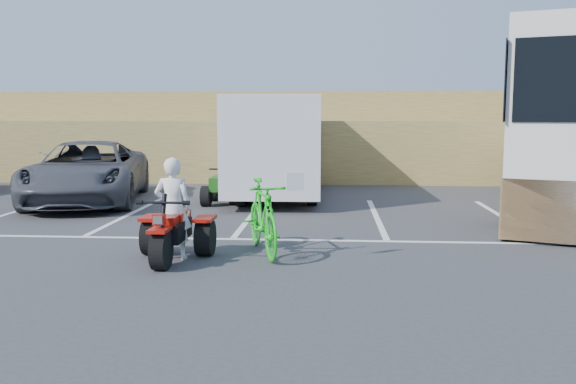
# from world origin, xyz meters

# --- Properties ---
(ground) EXTENTS (100.00, 100.00, 0.00)m
(ground) POSITION_xyz_m (0.00, 0.00, 0.00)
(ground) COLOR #38383A
(ground) RESTS_ON ground
(parking_stripes) EXTENTS (28.00, 5.16, 0.01)m
(parking_stripes) POSITION_xyz_m (0.87, 4.07, 0.00)
(parking_stripes) COLOR white
(parking_stripes) RESTS_ON ground
(grass_embankment) EXTENTS (40.00, 8.50, 3.10)m
(grass_embankment) POSITION_xyz_m (0.00, 15.48, 1.42)
(grass_embankment) COLOR olive
(grass_embankment) RESTS_ON ground
(red_trike_atv) EXTENTS (1.14, 1.51, 0.97)m
(red_trike_atv) POSITION_xyz_m (-0.65, 0.73, 0.00)
(red_trike_atv) COLOR #9E1109
(red_trike_atv) RESTS_ON ground
(rider) EXTENTS (0.57, 0.38, 1.55)m
(rider) POSITION_xyz_m (-0.65, 0.88, 0.77)
(rider) COLOR white
(rider) RESTS_ON ground
(green_dirt_bike) EXTENTS (1.12, 2.02, 1.17)m
(green_dirt_bike) POSITION_xyz_m (0.66, 1.31, 0.59)
(green_dirt_bike) COLOR #14BF19
(green_dirt_bike) RESTS_ON ground
(grey_pickup) EXTENTS (3.56, 5.88, 1.52)m
(grey_pickup) POSITION_xyz_m (-4.35, 6.75, 0.76)
(grey_pickup) COLOR #45464C
(grey_pickup) RESTS_ON ground
(cargo_trailer) EXTENTS (2.40, 5.70, 2.63)m
(cargo_trailer) POSITION_xyz_m (0.29, 8.01, 1.42)
(cargo_trailer) COLOR silver
(cargo_trailer) RESTS_ON ground
(quad_atv_blue) EXTENTS (1.16, 1.48, 0.91)m
(quad_atv_blue) POSITION_xyz_m (-3.73, 6.00, 0.00)
(quad_atv_blue) COLOR navy
(quad_atv_blue) RESTS_ON ground
(quad_atv_green) EXTENTS (1.09, 1.44, 0.93)m
(quad_atv_green) POSITION_xyz_m (-0.83, 6.72, 0.00)
(quad_atv_green) COLOR #164F12
(quad_atv_green) RESTS_ON ground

